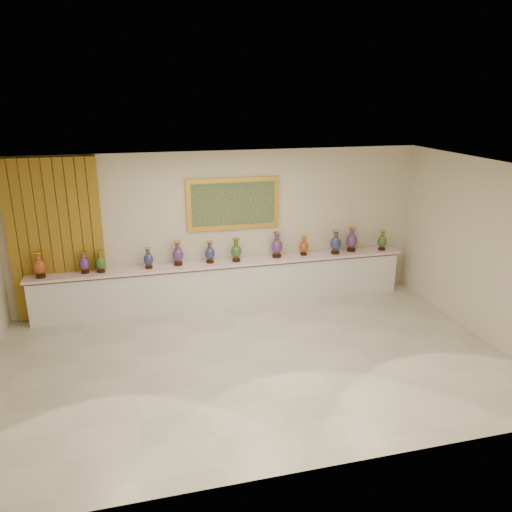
{
  "coord_description": "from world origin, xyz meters",
  "views": [
    {
      "loc": [
        -1.67,
        -6.76,
        4.01
      ],
      "look_at": [
        0.48,
        1.7,
        1.15
      ],
      "focal_mm": 35.0,
      "sensor_mm": 36.0,
      "label": 1
    }
  ],
  "objects_px": {
    "counter": "(225,284)",
    "vase_0": "(39,266)",
    "vase_1": "(84,264)",
    "vase_2": "(101,263)"
  },
  "relations": [
    {
      "from": "vase_1",
      "to": "counter",
      "type": "bearing_deg",
      "value": 0.24
    },
    {
      "from": "vase_2",
      "to": "vase_1",
      "type": "bearing_deg",
      "value": 174.58
    },
    {
      "from": "counter",
      "to": "vase_2",
      "type": "height_order",
      "value": "vase_2"
    },
    {
      "from": "vase_2",
      "to": "counter",
      "type": "bearing_deg",
      "value": 0.94
    },
    {
      "from": "vase_0",
      "to": "vase_1",
      "type": "height_order",
      "value": "vase_0"
    },
    {
      "from": "counter",
      "to": "vase_0",
      "type": "distance_m",
      "value": 3.4
    },
    {
      "from": "vase_0",
      "to": "vase_1",
      "type": "bearing_deg",
      "value": 3.53
    },
    {
      "from": "counter",
      "to": "vase_1",
      "type": "relative_size",
      "value": 18.02
    },
    {
      "from": "counter",
      "to": "vase_0",
      "type": "height_order",
      "value": "vase_0"
    },
    {
      "from": "vase_0",
      "to": "vase_2",
      "type": "relative_size",
      "value": 1.16
    }
  ]
}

